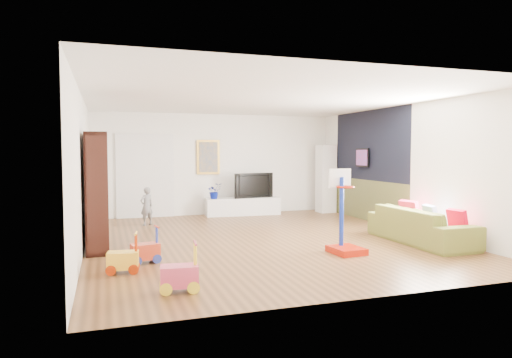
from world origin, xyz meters
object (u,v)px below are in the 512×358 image
object	(u,v)px
bookshelf	(97,191)
sofa	(421,225)
media_console	(243,206)
basketball_hoop	(347,211)

from	to	relation	value
bookshelf	sofa	size ratio (longest dim) A/B	0.90
media_console	bookshelf	bearing A→B (deg)	-135.16
bookshelf	basketball_hoop	world-z (taller)	bookshelf
sofa	basketball_hoop	xyz separation A→B (m)	(-1.77, -0.36, 0.38)
media_console	basketball_hoop	bearing A→B (deg)	-83.31
media_console	sofa	bearing A→B (deg)	-62.57
sofa	basketball_hoop	bearing A→B (deg)	101.75
media_console	sofa	distance (m)	5.05
bookshelf	basketball_hoop	distance (m)	4.31
sofa	media_console	bearing A→B (deg)	24.65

